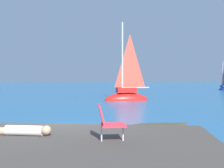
{
  "coord_description": "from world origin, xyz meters",
  "views": [
    {
      "loc": [
        1.37,
        -8.77,
        1.97
      ],
      "look_at": [
        1.89,
        10.42,
        1.42
      ],
      "focal_mm": 43.37,
      "sensor_mm": 36.0,
      "label": 1
    }
  ],
  "objects_px": {
    "sailboat_near": "(127,96)",
    "beach_chair": "(108,121)",
    "person_sunbather": "(19,130)",
    "sailboat_far": "(223,88)"
  },
  "relations": [
    {
      "from": "beach_chair",
      "to": "sailboat_far",
      "type": "bearing_deg",
      "value": 58.3
    },
    {
      "from": "sailboat_near",
      "to": "person_sunbather",
      "type": "xyz_separation_m",
      "value": [
        -3.83,
        -15.54,
        0.3
      ]
    },
    {
      "from": "sailboat_near",
      "to": "beach_chair",
      "type": "height_order",
      "value": "sailboat_near"
    },
    {
      "from": "person_sunbather",
      "to": "beach_chair",
      "type": "relative_size",
      "value": 2.2
    },
    {
      "from": "sailboat_near",
      "to": "person_sunbather",
      "type": "relative_size",
      "value": 3.97
    },
    {
      "from": "sailboat_near",
      "to": "sailboat_far",
      "type": "distance_m",
      "value": 21.77
    },
    {
      "from": "sailboat_near",
      "to": "beach_chair",
      "type": "xyz_separation_m",
      "value": [
        -1.71,
        -16.17,
        0.63
      ]
    },
    {
      "from": "sailboat_far",
      "to": "person_sunbather",
      "type": "bearing_deg",
      "value": 150.33
    },
    {
      "from": "sailboat_near",
      "to": "person_sunbather",
      "type": "height_order",
      "value": "sailboat_near"
    },
    {
      "from": "sailboat_near",
      "to": "sailboat_far",
      "type": "height_order",
      "value": "sailboat_near"
    }
  ]
}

